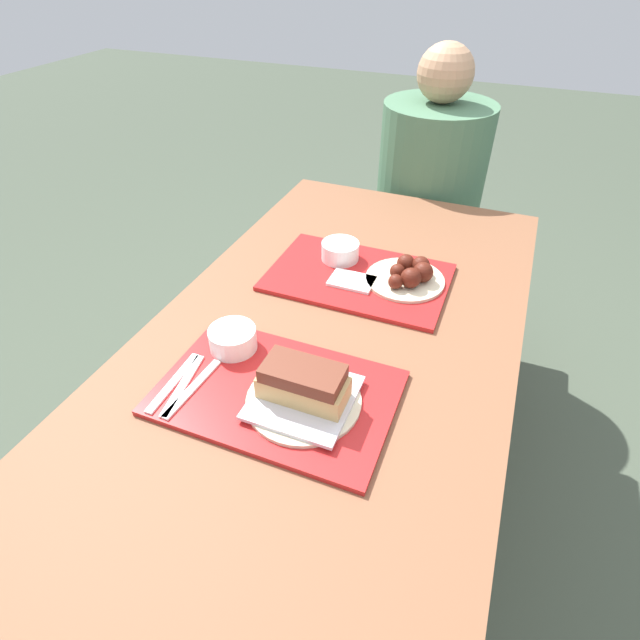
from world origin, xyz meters
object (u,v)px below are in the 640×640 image
(person_seated_across, at_px, (431,173))
(tray_far, at_px, (358,277))
(tray_near, at_px, (277,392))
(bowl_coleslaw_near, at_px, (233,338))
(bowl_coleslaw_far, at_px, (340,250))
(wings_plate_far, at_px, (409,274))
(brisket_sandwich_plate, at_px, (303,390))

(person_seated_across, bearing_deg, tray_far, -92.16)
(tray_near, distance_m, bowl_coleslaw_near, 0.16)
(bowl_coleslaw_far, bearing_deg, bowl_coleslaw_near, -101.37)
(bowl_coleslaw_far, bearing_deg, tray_far, -39.51)
(bowl_coleslaw_near, height_order, wings_plate_far, wings_plate_far)
(person_seated_across, bearing_deg, wings_plate_far, -82.44)
(tray_near, distance_m, person_seated_across, 1.21)
(tray_near, bearing_deg, bowl_coleslaw_near, 150.45)
(brisket_sandwich_plate, height_order, bowl_coleslaw_far, brisket_sandwich_plate)
(tray_near, bearing_deg, wings_plate_far, 72.70)
(brisket_sandwich_plate, bearing_deg, bowl_coleslaw_near, 156.61)
(tray_near, bearing_deg, brisket_sandwich_plate, -6.82)
(tray_far, xyz_separation_m, bowl_coleslaw_near, (-0.16, -0.37, 0.03))
(bowl_coleslaw_near, height_order, brisket_sandwich_plate, brisket_sandwich_plate)
(wings_plate_far, bearing_deg, person_seated_across, 97.56)
(bowl_coleslaw_far, distance_m, wings_plate_far, 0.20)
(bowl_coleslaw_far, relative_size, wings_plate_far, 0.50)
(tray_near, distance_m, tray_far, 0.45)
(wings_plate_far, bearing_deg, bowl_coleslaw_far, 168.90)
(bowl_coleslaw_near, bearing_deg, wings_plate_far, 53.60)
(wings_plate_far, relative_size, person_seated_across, 0.27)
(bowl_coleslaw_near, relative_size, wings_plate_far, 0.50)
(tray_near, height_order, tray_far, same)
(tray_far, height_order, brisket_sandwich_plate, brisket_sandwich_plate)
(tray_far, height_order, wings_plate_far, wings_plate_far)
(tray_far, xyz_separation_m, bowl_coleslaw_far, (-0.07, 0.06, 0.03))
(tray_near, xyz_separation_m, person_seated_across, (0.05, 1.21, -0.00))
(bowl_coleslaw_far, bearing_deg, tray_near, -83.87)
(bowl_coleslaw_near, bearing_deg, tray_far, 66.76)
(tray_far, xyz_separation_m, person_seated_across, (0.03, 0.77, -0.00))
(tray_near, xyz_separation_m, bowl_coleslaw_near, (-0.14, 0.08, 0.03))
(tray_near, bearing_deg, tray_far, 87.75)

